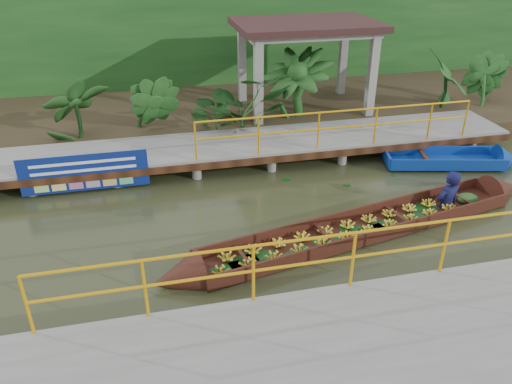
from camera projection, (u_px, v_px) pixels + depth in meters
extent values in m
plane|color=#282F17|center=(258.00, 227.00, 10.81)|extent=(80.00, 80.00, 0.00)
cube|color=#332619|center=(208.00, 109.00, 17.16)|extent=(30.00, 8.00, 0.45)
cube|color=slate|center=(229.00, 145.00, 13.59)|extent=(16.00, 2.00, 0.15)
cube|color=black|center=(236.00, 163.00, 12.77)|extent=(16.00, 0.12, 0.18)
cylinder|color=orange|center=(340.00, 111.00, 12.82)|extent=(7.50, 0.05, 0.05)
cylinder|color=orange|center=(338.00, 128.00, 13.03)|extent=(7.50, 0.05, 0.05)
cylinder|color=orange|center=(338.00, 129.00, 13.05)|extent=(0.05, 0.05, 1.00)
cylinder|color=slate|center=(1.00, 163.00, 13.21)|extent=(0.24, 0.24, 0.55)
cylinder|color=slate|center=(75.00, 182.00, 12.24)|extent=(0.24, 0.24, 0.55)
cylinder|color=slate|center=(80.00, 156.00, 13.61)|extent=(0.24, 0.24, 0.55)
cylinder|color=slate|center=(157.00, 174.00, 12.63)|extent=(0.24, 0.24, 0.55)
cylinder|color=slate|center=(154.00, 150.00, 14.01)|extent=(0.24, 0.24, 0.55)
cylinder|color=slate|center=(235.00, 167.00, 13.03)|extent=(0.24, 0.24, 0.55)
cylinder|color=slate|center=(224.00, 144.00, 14.41)|extent=(0.24, 0.24, 0.55)
cylinder|color=slate|center=(308.00, 160.00, 13.43)|extent=(0.24, 0.24, 0.55)
cylinder|color=slate|center=(291.00, 138.00, 14.81)|extent=(0.24, 0.24, 0.55)
cylinder|color=slate|center=(376.00, 153.00, 13.83)|extent=(0.24, 0.24, 0.55)
cylinder|color=slate|center=(354.00, 132.00, 15.21)|extent=(0.24, 0.24, 0.55)
cylinder|color=slate|center=(441.00, 147.00, 14.23)|extent=(0.24, 0.24, 0.55)
cylinder|color=slate|center=(413.00, 127.00, 15.60)|extent=(0.24, 0.24, 0.55)
cylinder|color=slate|center=(235.00, 167.00, 13.03)|extent=(0.24, 0.24, 0.55)
cube|color=slate|center=(391.00, 351.00, 7.26)|extent=(18.00, 2.40, 0.70)
cylinder|color=orange|center=(368.00, 231.00, 7.61)|extent=(10.00, 0.05, 0.05)
cylinder|color=orange|center=(365.00, 255.00, 7.83)|extent=(10.00, 0.05, 0.05)
cylinder|color=orange|center=(365.00, 258.00, 7.85)|extent=(0.05, 0.05, 1.00)
cube|color=slate|center=(258.00, 87.00, 14.69)|extent=(0.25, 0.25, 2.80)
cube|color=slate|center=(372.00, 79.00, 15.41)|extent=(0.25, 0.25, 2.80)
cube|color=slate|center=(242.00, 67.00, 16.75)|extent=(0.25, 0.25, 2.80)
cube|color=slate|center=(343.00, 61.00, 17.47)|extent=(0.25, 0.25, 2.80)
cube|color=slate|center=(306.00, 31.00, 15.47)|extent=(4.00, 2.60, 0.12)
cube|color=#321A19|center=(306.00, 25.00, 15.37)|extent=(4.40, 3.00, 0.20)
cube|color=#154316|center=(197.00, 42.00, 18.48)|extent=(30.00, 0.80, 4.00)
cube|color=#33140D|center=(363.00, 231.00, 10.59)|extent=(7.39, 2.43, 0.06)
cube|color=#33140D|center=(351.00, 215.00, 10.90)|extent=(7.22, 1.59, 0.31)
cube|color=#33140D|center=(377.00, 236.00, 10.16)|extent=(7.22, 1.59, 0.31)
cone|color=#33140D|center=(177.00, 279.00, 9.03)|extent=(1.08, 1.06, 0.88)
cone|color=#33140D|center=(502.00, 190.00, 12.09)|extent=(1.08, 1.06, 0.88)
ellipsoid|color=#154316|center=(467.00, 199.00, 11.65)|extent=(0.59, 0.50, 0.24)
imported|color=#10123B|center=(453.00, 171.00, 11.01)|extent=(0.74, 0.57, 1.80)
cube|color=navy|center=(443.00, 162.00, 13.56)|extent=(3.22, 1.61, 0.10)
cube|color=navy|center=(438.00, 151.00, 13.91)|extent=(3.02, 0.77, 0.31)
cube|color=navy|center=(449.00, 165.00, 13.10)|extent=(3.02, 0.77, 0.31)
cube|color=navy|center=(387.00, 158.00, 13.51)|extent=(0.27, 0.92, 0.31)
cone|color=navy|center=(508.00, 160.00, 13.53)|extent=(0.80, 0.98, 0.86)
cube|color=black|center=(425.00, 157.00, 13.49)|extent=(0.31, 0.92, 0.05)
cube|color=navy|center=(85.00, 173.00, 11.95)|extent=(3.00, 0.03, 0.94)
cube|color=white|center=(83.00, 163.00, 11.81)|extent=(2.44, 0.01, 0.07)
cube|color=white|center=(84.00, 170.00, 11.90)|extent=(2.44, 0.01, 0.07)
imported|color=#154316|center=(77.00, 108.00, 13.99)|extent=(1.29, 1.29, 1.62)
imported|color=#154316|center=(149.00, 103.00, 14.38)|extent=(1.29, 1.29, 1.62)
imported|color=#154316|center=(234.00, 98.00, 14.88)|extent=(1.29, 1.29, 1.62)
imported|color=#154316|center=(298.00, 93.00, 15.28)|extent=(1.29, 1.29, 1.62)
imported|color=#154316|center=(445.00, 83.00, 16.28)|extent=(1.29, 1.29, 1.62)
imported|color=#154316|center=(485.00, 80.00, 16.57)|extent=(1.29, 1.29, 1.62)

